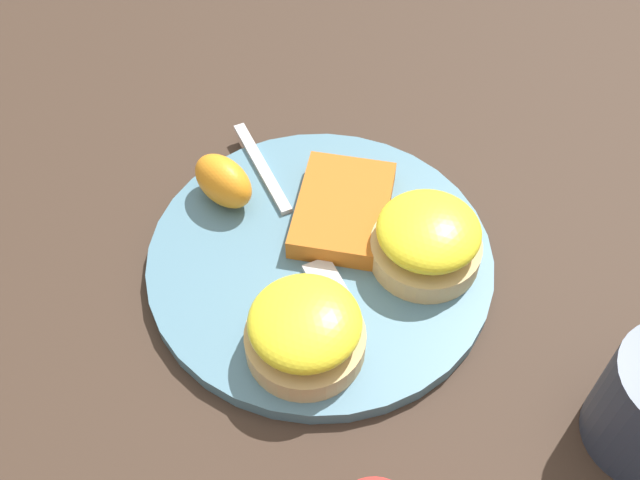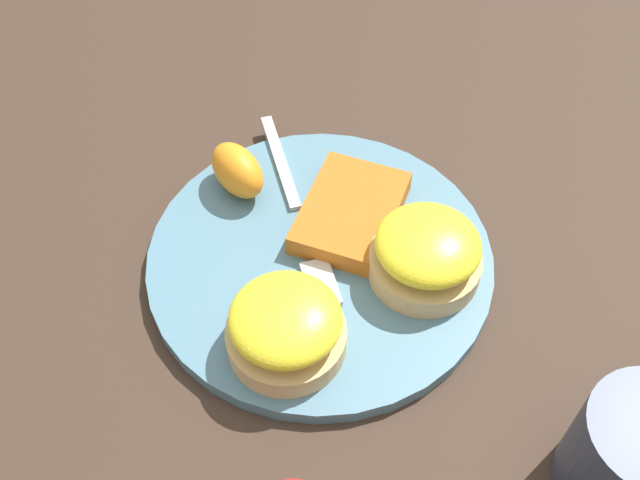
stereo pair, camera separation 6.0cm
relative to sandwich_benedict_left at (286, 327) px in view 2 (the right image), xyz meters
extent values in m
plane|color=#38281E|center=(0.08, 0.03, -0.04)|extent=(1.10, 1.10, 0.00)
cylinder|color=slate|center=(0.08, 0.03, -0.03)|extent=(0.29, 0.29, 0.01)
cylinder|color=tan|center=(0.00, 0.00, -0.01)|extent=(0.09, 0.09, 0.02)
ellipsoid|color=yellow|center=(0.00, 0.00, 0.01)|extent=(0.08, 0.08, 0.03)
cylinder|color=tan|center=(0.12, -0.05, -0.01)|extent=(0.09, 0.09, 0.02)
ellipsoid|color=yellow|center=(0.12, -0.05, 0.01)|extent=(0.08, 0.08, 0.03)
cube|color=#B65F1D|center=(0.13, 0.02, -0.02)|extent=(0.12, 0.10, 0.02)
ellipsoid|color=orange|center=(0.10, 0.13, 0.00)|extent=(0.05, 0.07, 0.04)
cube|color=silver|center=(0.15, 0.12, -0.02)|extent=(0.08, 0.10, 0.00)
cube|color=silver|center=(0.06, 0.01, -0.02)|extent=(0.05, 0.05, 0.00)
cylinder|color=#2D384C|center=(0.05, -0.24, 0.00)|extent=(0.08, 0.08, 0.09)
camera|label=1|loc=(-0.25, -0.13, 0.47)|focal=42.00mm
camera|label=2|loc=(-0.22, -0.18, 0.47)|focal=42.00mm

